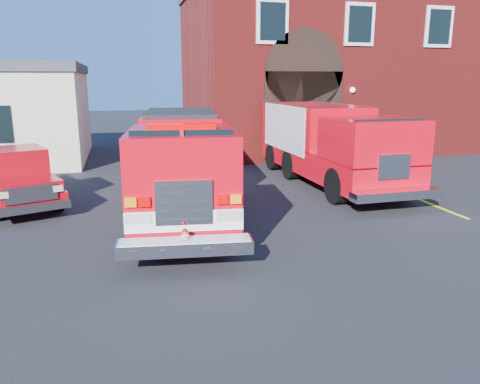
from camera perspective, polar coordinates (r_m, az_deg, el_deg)
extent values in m
plane|color=black|center=(11.43, -1.50, -4.99)|extent=(100.00, 100.00, 0.00)
cube|color=yellow|center=(15.05, 22.47, -1.48)|extent=(0.12, 3.00, 0.01)
cube|color=yellow|center=(17.46, 16.65, 0.94)|extent=(0.12, 3.00, 0.01)
cube|color=yellow|center=(20.03, 12.28, 2.75)|extent=(0.12, 3.00, 0.01)
cube|color=maroon|center=(27.10, 10.83, 14.03)|extent=(15.00, 10.00, 8.00)
cube|color=black|center=(21.16, 7.69, 8.95)|extent=(3.60, 0.12, 4.00)
cylinder|color=black|center=(21.10, 7.86, 14.37)|extent=(3.60, 0.12, 3.60)
cube|color=black|center=(20.69, 3.99, 20.03)|extent=(1.40, 0.10, 1.80)
cube|color=black|center=(22.26, 14.40, 19.20)|extent=(1.40, 0.10, 1.80)
cube|color=black|center=(24.38, 23.11, 18.04)|extent=(1.40, 0.10, 1.80)
cylinder|color=black|center=(10.46, -12.38, -4.18)|extent=(0.44, 1.04, 1.01)
cylinder|color=black|center=(10.47, -1.28, -3.83)|extent=(0.44, 1.04, 1.01)
cube|color=red|center=(13.19, -7.05, 0.93)|extent=(3.27, 8.48, 0.83)
cube|color=red|center=(15.10, -7.26, 6.57)|extent=(2.76, 4.29, 1.47)
cube|color=red|center=(10.36, -7.06, 3.72)|extent=(2.63, 3.19, 1.38)
cube|color=black|center=(9.17, -7.04, 4.78)|extent=(2.01, 0.31, 0.86)
cube|color=#CC0301|center=(10.26, -7.18, 7.92)|extent=(1.50, 0.49, 0.13)
cube|color=white|center=(9.12, -6.78, -3.54)|extent=(2.29, 0.33, 0.40)
cube|color=silver|center=(9.01, -6.85, -1.33)|extent=(1.10, 0.19, 0.86)
cube|color=silver|center=(9.01, -6.68, -6.64)|extent=(2.61, 0.81, 0.26)
cube|color=#B7B7BF|center=(15.13, -11.67, 6.42)|extent=(0.43, 3.29, 1.19)
cube|color=#B7B7BF|center=(15.15, -2.85, 6.69)|extent=(0.43, 3.29, 1.19)
sphere|color=tan|center=(8.95, -6.72, -5.43)|extent=(0.14, 0.14, 0.13)
sphere|color=tan|center=(8.91, -6.73, -4.88)|extent=(0.11, 0.11, 0.10)
sphere|color=tan|center=(8.91, -6.99, -4.64)|extent=(0.04, 0.04, 0.04)
sphere|color=tan|center=(8.91, -6.49, -4.62)|extent=(0.04, 0.04, 0.04)
ellipsoid|color=#B7000C|center=(8.91, -6.74, -4.68)|extent=(0.12, 0.12, 0.06)
cylinder|color=#B7000C|center=(8.90, -6.73, -4.78)|extent=(0.14, 0.14, 0.01)
cylinder|color=black|center=(14.15, -21.43, -0.77)|extent=(0.50, 0.78, 0.73)
cube|color=#9D0610|center=(15.60, -25.88, 0.58)|extent=(3.51, 5.38, 0.41)
cube|color=#9D0610|center=(13.80, -24.76, 0.73)|extent=(2.07, 1.89, 0.32)
cube|color=#9D0610|center=(15.20, -25.99, 3.10)|extent=(2.17, 2.15, 0.92)
cube|color=#9D0610|center=(16.97, -26.87, 2.69)|extent=(2.27, 2.40, 0.51)
cube|color=black|center=(13.12, -23.89, -1.85)|extent=(1.80, 0.79, 0.20)
cylinder|color=black|center=(14.25, 11.73, 0.72)|extent=(0.36, 1.09, 1.09)
cylinder|color=black|center=(15.35, 19.00, 1.17)|extent=(0.36, 1.09, 1.09)
cube|color=red|center=(17.11, 10.86, 3.88)|extent=(2.60, 7.96, 0.89)
cube|color=red|center=(18.30, 8.97, 8.16)|extent=(2.55, 4.99, 1.49)
cube|color=red|center=(14.56, 15.83, 6.10)|extent=(2.51, 2.41, 1.29)
cube|color=#B7B7BF|center=(17.84, 5.27, 7.82)|extent=(0.10, 4.16, 1.68)
cube|color=#B7B7BF|center=(18.86, 12.46, 7.86)|extent=(0.10, 4.16, 1.68)
cube|color=silver|center=(13.59, 18.55, -0.32)|extent=(2.68, 0.49, 0.25)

